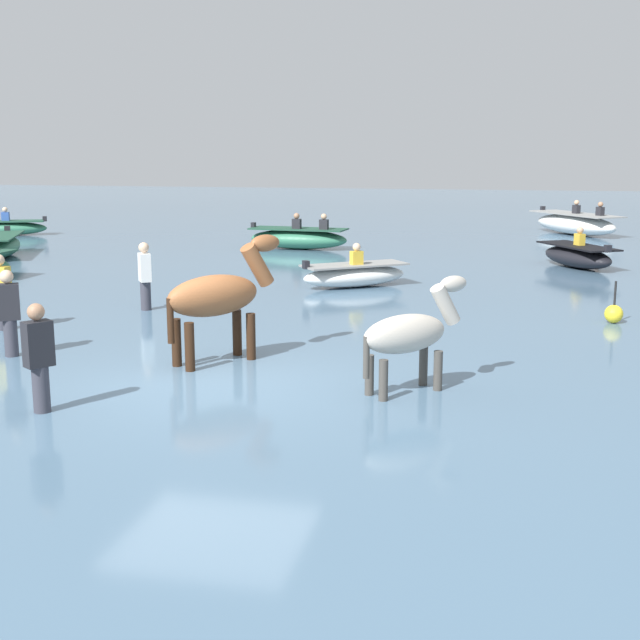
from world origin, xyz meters
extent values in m
plane|color=#756B56|center=(0.00, 0.00, 0.00)|extent=(120.00, 120.00, 0.00)
cube|color=slate|center=(0.00, 10.00, 0.16)|extent=(90.00, 90.00, 0.32)
ellipsoid|color=brown|center=(-0.34, 1.11, 1.31)|extent=(1.32, 1.49, 0.60)
cylinder|color=black|center=(-0.16, 1.63, 0.51)|extent=(0.14, 0.14, 1.01)
cylinder|color=black|center=(0.13, 1.41, 0.51)|extent=(0.14, 0.14, 1.01)
cylinder|color=black|center=(-0.80, 0.80, 0.51)|extent=(0.14, 0.14, 1.01)
cylinder|color=black|center=(-0.51, 0.58, 0.51)|extent=(0.14, 0.14, 1.01)
cylinder|color=brown|center=(0.14, 1.73, 1.69)|extent=(0.52, 0.58, 0.69)
ellipsoid|color=brown|center=(0.24, 1.84, 2.00)|extent=(0.48, 0.54, 0.26)
cylinder|color=black|center=(-0.77, 0.55, 1.04)|extent=(0.10, 0.10, 0.64)
ellipsoid|color=beige|center=(2.54, 0.16, 1.09)|extent=(1.18, 1.17, 0.50)
cylinder|color=#45423C|center=(2.74, 0.57, 0.42)|extent=(0.12, 0.12, 0.84)
cylinder|color=#45423C|center=(2.95, 0.35, 0.42)|extent=(0.12, 0.12, 0.84)
cylinder|color=#45423C|center=(2.12, -0.04, 0.42)|extent=(0.12, 0.12, 0.84)
cylinder|color=#45423C|center=(2.33, -0.26, 0.42)|extent=(0.12, 0.12, 0.84)
cylinder|color=beige|center=(3.00, 0.61, 1.40)|extent=(0.46, 0.46, 0.57)
ellipsoid|color=beige|center=(3.09, 0.70, 1.66)|extent=(0.43, 0.42, 0.21)
cylinder|color=#45423C|center=(2.12, -0.26, 0.86)|extent=(0.08, 0.08, 0.53)
ellipsoid|color=black|center=(5.59, 12.72, 0.59)|extent=(2.15, 2.75, 0.54)
cube|color=black|center=(5.59, 12.72, 0.88)|extent=(2.06, 2.64, 0.04)
cube|color=black|center=(6.21, 11.63, 0.95)|extent=(0.20, 0.18, 0.18)
cube|color=gold|center=(5.62, 12.74, 1.05)|extent=(0.29, 0.32, 0.30)
sphere|color=tan|center=(5.62, 12.74, 1.29)|extent=(0.18, 0.18, 0.18)
ellipsoid|color=#337556|center=(-10.44, 11.44, 0.61)|extent=(2.15, 3.21, 0.58)
cube|color=black|center=(-11.01, 12.79, 0.99)|extent=(0.19, 0.17, 0.18)
ellipsoid|color=#337556|center=(-13.73, 16.98, 0.56)|extent=(2.94, 1.81, 0.49)
cube|color=#1E4634|center=(-13.73, 16.98, 0.83)|extent=(2.82, 1.74, 0.04)
cube|color=black|center=(-12.46, 17.46, 0.90)|extent=(0.17, 0.19, 0.18)
cube|color=#3356A8|center=(-13.73, 17.00, 1.00)|extent=(0.31, 0.26, 0.30)
sphere|color=beige|center=(-13.73, 17.00, 1.24)|extent=(0.18, 0.18, 0.18)
ellipsoid|color=silver|center=(6.17, 21.68, 0.68)|extent=(3.36, 4.05, 0.71)
cube|color=gray|center=(6.17, 21.68, 1.06)|extent=(3.22, 3.89, 0.04)
cube|color=black|center=(5.07, 23.27, 1.13)|extent=(0.20, 0.19, 0.18)
cube|color=#232328|center=(6.91, 20.82, 1.23)|extent=(0.30, 0.32, 0.30)
sphere|color=#A37556|center=(6.91, 20.82, 1.47)|extent=(0.18, 0.18, 0.18)
cube|color=#232328|center=(6.18, 21.68, 1.23)|extent=(0.30, 0.32, 0.30)
sphere|color=tan|center=(6.18, 21.68, 1.47)|extent=(0.18, 0.18, 0.18)
ellipsoid|color=#337556|center=(-2.53, 15.18, 0.62)|extent=(3.19, 1.36, 0.60)
cube|color=#1E4634|center=(-2.53, 15.18, 0.94)|extent=(3.06, 1.30, 0.04)
cube|color=black|center=(-4.01, 15.32, 1.01)|extent=(0.13, 0.17, 0.18)
cube|color=#232328|center=(-1.68, 14.97, 1.11)|extent=(0.27, 0.20, 0.30)
sphere|color=tan|center=(-1.68, 14.97, 1.35)|extent=(0.18, 0.18, 0.18)
cube|color=#232328|center=(-2.54, 15.02, 1.11)|extent=(0.27, 0.20, 0.30)
sphere|color=#A37556|center=(-2.54, 15.02, 1.35)|extent=(0.18, 0.18, 0.18)
ellipsoid|color=silver|center=(0.44, 8.35, 0.56)|extent=(2.51, 2.18, 0.48)
cube|color=gray|center=(0.44, 8.35, 0.82)|extent=(2.41, 2.09, 0.04)
cube|color=black|center=(-0.51, 7.63, 0.89)|extent=(0.19, 0.20, 0.18)
cube|color=gold|center=(0.50, 8.27, 0.99)|extent=(0.32, 0.30, 0.30)
sphere|color=beige|center=(0.50, 8.27, 1.23)|extent=(0.18, 0.18, 0.18)
cylinder|color=#383842|center=(-4.64, 2.49, 0.44)|extent=(0.20, 0.20, 0.88)
cube|color=gold|center=(-4.64, 2.49, 1.15)|extent=(0.32, 0.20, 0.54)
cylinder|color=#383842|center=(-1.55, -1.57, 0.44)|extent=(0.20, 0.20, 0.88)
cube|color=#232328|center=(-1.55, -1.57, 1.15)|extent=(0.35, 0.38, 0.54)
sphere|color=#A37556|center=(-1.55, -1.57, 1.53)|extent=(0.20, 0.20, 0.20)
cylinder|color=#383842|center=(-2.99, 4.72, 0.44)|extent=(0.20, 0.20, 0.88)
cube|color=white|center=(-2.99, 4.72, 1.15)|extent=(0.34, 0.38, 0.54)
sphere|color=beige|center=(-2.99, 4.72, 1.53)|extent=(0.20, 0.20, 0.20)
cylinder|color=#383842|center=(-3.44, 0.83, 0.44)|extent=(0.20, 0.20, 0.88)
cube|color=#232328|center=(-3.44, 0.83, 1.15)|extent=(0.38, 0.34, 0.54)
sphere|color=beige|center=(-3.44, 0.83, 1.53)|extent=(0.20, 0.20, 0.20)
sphere|color=yellow|center=(5.67, 5.35, 0.49)|extent=(0.33, 0.33, 0.33)
cylinder|color=black|center=(5.67, 5.35, 0.86)|extent=(0.04, 0.04, 0.43)
camera|label=1|loc=(3.73, -10.28, 3.39)|focal=47.68mm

